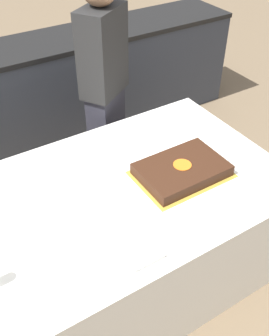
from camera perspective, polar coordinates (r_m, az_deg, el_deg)
The scene contains 7 objects.
ground_plane at distance 2.62m, azimuth -4.96°, elevation -16.01°, with size 14.00×14.00×0.00m, color #7A664C.
back_counter at distance 3.51m, azimuth -18.34°, elevation 8.63°, with size 4.40×0.58×0.92m.
dining_table at distance 2.33m, azimuth -5.46°, elevation -10.96°, with size 2.16×1.16×0.72m.
cake at distance 2.19m, azimuth 6.89°, elevation -0.27°, with size 0.52×0.36×0.07m.
side_plate_near_cake at distance 2.42m, azimuth 3.25°, elevation 3.37°, with size 0.20×0.20×0.00m.
utensil_pile at distance 1.80m, azimuth 1.47°, elevation -12.65°, with size 0.16×0.10×0.02m.
person_cutting_cake at distance 2.75m, azimuth -4.36°, elevation 11.47°, with size 0.40×0.35×1.63m.
Camera 1 is at (-0.59, -1.37, 2.15)m, focal length 42.00 mm.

